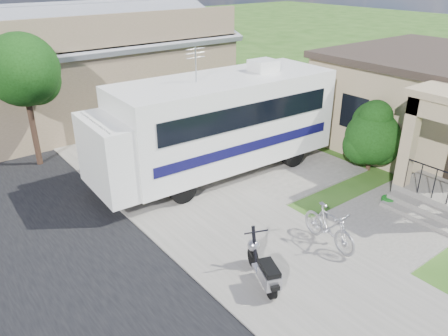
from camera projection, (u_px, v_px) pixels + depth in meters
ground at (298, 241)px, 11.25m from camera, size 120.00×120.00×0.00m
sidewalk_slab at (103, 138)px, 17.87m from camera, size 4.00×80.00×0.06m
driveway_slab at (234, 167)px, 15.30m from camera, size 7.00×6.00×0.05m
walk_slab at (400, 219)px, 12.18m from camera, size 4.00×3.00×0.05m
house at (438, 102)px, 16.44m from camera, size 9.47×7.80×3.54m
warehouse at (83, 70)px, 20.45m from camera, size 12.50×8.40×5.04m
street_tree_a at (26, 73)px, 14.34m from camera, size 2.44×2.40×4.58m
motorhome at (217, 122)px, 14.22m from camera, size 8.36×2.94×4.24m
shrub at (372, 135)px, 14.72m from camera, size 2.03×1.94×2.49m
scooter at (264, 268)px, 9.48m from camera, size 0.85×1.55×1.06m
bicycle at (329, 228)px, 10.82m from camera, size 0.68×1.80×1.05m
garden_hose at (388, 201)px, 12.97m from camera, size 0.39×0.39×0.18m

